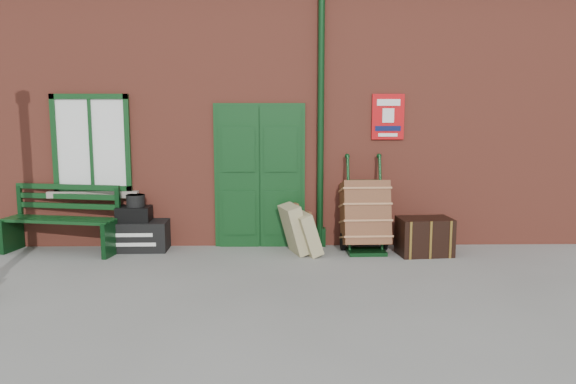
{
  "coord_description": "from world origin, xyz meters",
  "views": [
    {
      "loc": [
        -0.02,
        -7.28,
        2.16
      ],
      "look_at": [
        0.13,
        0.6,
        1.0
      ],
      "focal_mm": 35.0,
      "sensor_mm": 36.0,
      "label": 1
    }
  ],
  "objects_px": {
    "porter_trolley": "(365,215)",
    "houdini_trunk": "(138,236)",
    "dark_trunk": "(424,236)",
    "bench": "(63,217)"
  },
  "relations": [
    {
      "from": "porter_trolley",
      "to": "dark_trunk",
      "type": "relative_size",
      "value": 1.87
    },
    {
      "from": "bench",
      "to": "houdini_trunk",
      "type": "height_order",
      "value": "bench"
    },
    {
      "from": "dark_trunk",
      "to": "bench",
      "type": "bearing_deg",
      "value": 171.42
    },
    {
      "from": "bench",
      "to": "porter_trolley",
      "type": "bearing_deg",
      "value": 10.55
    },
    {
      "from": "porter_trolley",
      "to": "houdini_trunk",
      "type": "bearing_deg",
      "value": 176.46
    },
    {
      "from": "porter_trolley",
      "to": "dark_trunk",
      "type": "xyz_separation_m",
      "value": [
        0.86,
        -0.25,
        -0.28
      ]
    },
    {
      "from": "porter_trolley",
      "to": "bench",
      "type": "bearing_deg",
      "value": 177.99
    },
    {
      "from": "bench",
      "to": "dark_trunk",
      "type": "distance_m",
      "value": 5.48
    },
    {
      "from": "houdini_trunk",
      "to": "dark_trunk",
      "type": "height_order",
      "value": "dark_trunk"
    },
    {
      "from": "bench",
      "to": "houdini_trunk",
      "type": "distance_m",
      "value": 1.16
    }
  ]
}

